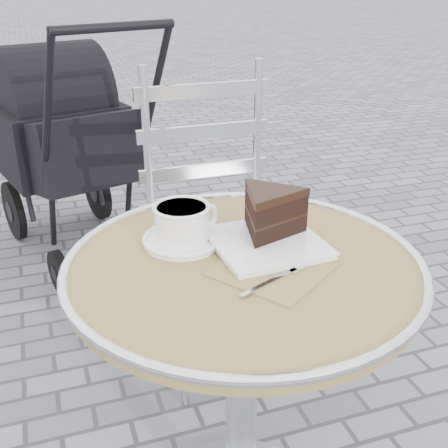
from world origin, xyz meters
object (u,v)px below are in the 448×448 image
object	(u,v)px
cappuccino_set	(183,226)
bistro_chair	(212,185)
cake_plate_set	(269,219)
baby_stroller	(66,149)
cafe_table	(243,330)

from	to	relation	value
cappuccino_set	bistro_chair	world-z (taller)	bistro_chair
cappuccino_set	cake_plate_set	bearing A→B (deg)	-32.29
cake_plate_set	baby_stroller	xyz separation A→B (m)	(-0.32, 1.61, -0.29)
cafe_table	cappuccino_set	bearing A→B (deg)	127.64
cappuccino_set	baby_stroller	bearing A→B (deg)	81.12
cake_plate_set	bistro_chair	bearing A→B (deg)	80.04
cafe_table	bistro_chair	world-z (taller)	bistro_chair
cafe_table	baby_stroller	size ratio (longest dim) A/B	0.65
bistro_chair	baby_stroller	xyz separation A→B (m)	(-0.40, 0.95, -0.12)
cappuccino_set	baby_stroller	world-z (taller)	baby_stroller
bistro_chair	baby_stroller	world-z (taller)	baby_stroller
cappuccino_set	cake_plate_set	world-z (taller)	cake_plate_set
cappuccino_set	bistro_chair	xyz separation A→B (m)	(0.25, 0.60, -0.16)
bistro_chair	cake_plate_set	bearing A→B (deg)	-97.24
cake_plate_set	bistro_chair	size ratio (longest dim) A/B	0.36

